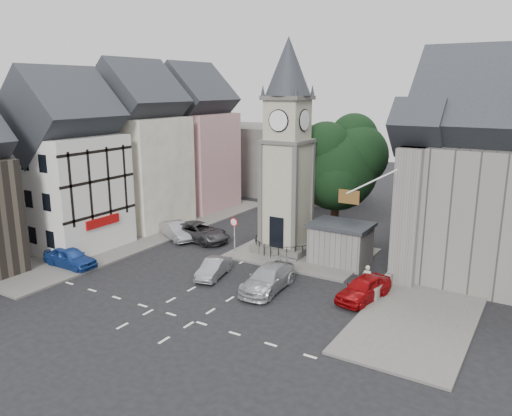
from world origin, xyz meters
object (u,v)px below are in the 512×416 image
Objects in this scene: car_west_blue at (70,257)px; car_east_red at (364,288)px; clock_tower at (287,149)px; pedestrian at (367,278)px; stone_shelter at (341,243)px.

car_east_red is (20.00, 5.59, 0.01)m from car_west_blue.
car_west_blue is at bearing -135.30° from clock_tower.
car_east_red is at bearing -74.24° from car_west_blue.
pedestrian is at bearing -28.45° from clock_tower.
car_east_red is 2.47× the size of pedestrian.
car_west_blue is at bearing 19.32° from pedestrian.
pedestrian reaches higher than car_west_blue.
clock_tower reaches higher than car_west_blue.
pedestrian is at bearing -49.07° from stone_shelter.
clock_tower is at bearing 174.16° from stone_shelter.
car_west_blue is (-11.50, -11.38, -7.38)m from clock_tower.
pedestrian is at bearing -70.58° from car_west_blue.
stone_shelter is at bearing -49.04° from pedestrian.
clock_tower is 9.16× the size of pedestrian.
car_west_blue is at bearing -146.26° from stone_shelter.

